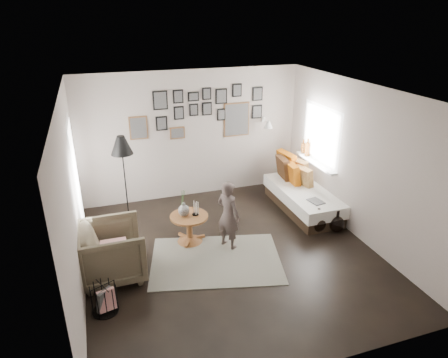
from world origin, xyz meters
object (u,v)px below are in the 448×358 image
object	(u,v)px
floor_lamp	(122,148)
demijohn_large	(318,222)
magazine_basket	(104,299)
child	(228,215)
daybed	(301,194)
pedestal_table	(190,230)
vase	(184,208)
armchair	(112,251)
demijohn_small	(337,224)

from	to	relation	value
floor_lamp	demijohn_large	xyz separation A→B (m)	(3.13, -1.48, -1.24)
magazine_basket	child	world-z (taller)	child
floor_lamp	daybed	bearing A→B (deg)	-9.51
pedestal_table	vase	bearing A→B (deg)	165.96
armchair	child	bearing A→B (deg)	-84.21
demijohn_large	demijohn_small	bearing A→B (deg)	-21.09
pedestal_table	armchair	xyz separation A→B (m)	(-1.28, -0.56, 0.18)
child	daybed	bearing A→B (deg)	-96.29
daybed	armchair	size ratio (longest dim) A/B	2.18
floor_lamp	vase	bearing A→B (deg)	-52.71
pedestal_table	daybed	world-z (taller)	daybed
daybed	demijohn_large	size ratio (longest dim) A/B	4.42
vase	daybed	size ratio (longest dim) A/B	0.23
daybed	magazine_basket	bearing A→B (deg)	-154.40
vase	magazine_basket	size ratio (longest dim) A/B	1.06
demijohn_small	child	size ratio (longest dim) A/B	0.35
floor_lamp	magazine_basket	world-z (taller)	floor_lamp
armchair	floor_lamp	bearing A→B (deg)	-13.89
magazine_basket	demijohn_small	bearing A→B (deg)	11.41
demijohn_small	magazine_basket	bearing A→B (deg)	-168.59
armchair	child	world-z (taller)	child
floor_lamp	magazine_basket	distance (m)	2.75
magazine_basket	child	bearing A→B (deg)	25.47
armchair	child	size ratio (longest dim) A/B	0.78
armchair	pedestal_table	bearing A→B (deg)	-67.36
pedestal_table	floor_lamp	world-z (taller)	floor_lamp
daybed	armchair	distance (m)	3.83
armchair	demijohn_small	bearing A→B (deg)	-90.02
magazine_basket	armchair	bearing A→B (deg)	76.91
vase	demijohn_small	bearing A→B (deg)	-11.21
demijohn_small	pedestal_table	bearing A→B (deg)	168.88
demijohn_large	armchair	bearing A→B (deg)	-177.09
floor_lamp	magazine_basket	size ratio (longest dim) A/B	3.82
daybed	demijohn_small	bearing A→B (deg)	-81.66
daybed	floor_lamp	bearing A→B (deg)	170.33
floor_lamp	demijohn_small	bearing A→B (deg)	-24.89
magazine_basket	demijohn_large	bearing A→B (deg)	14.11
vase	daybed	bearing A→B (deg)	12.06
armchair	demijohn_large	distance (m)	3.53
demijohn_large	floor_lamp	bearing A→B (deg)	154.75
pedestal_table	child	xyz separation A→B (m)	(0.57, -0.34, 0.36)
demijohn_small	armchair	bearing A→B (deg)	-179.12
floor_lamp	magazine_basket	bearing A→B (deg)	-103.02
vase	floor_lamp	xyz separation A→B (m)	(-0.82, 1.08, 0.78)
demijohn_large	demijohn_small	distance (m)	0.33
demijohn_small	daybed	bearing A→B (deg)	98.50
magazine_basket	demijohn_large	world-z (taller)	demijohn_large
child	demijohn_small	bearing A→B (deg)	-126.95
pedestal_table	demijohn_small	xyz separation A→B (m)	(2.54, -0.50, -0.08)
child	magazine_basket	bearing A→B (deg)	83.11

